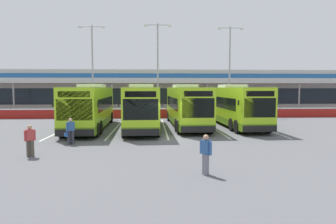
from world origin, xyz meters
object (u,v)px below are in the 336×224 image
(coach_bus_centre, at_px, (186,107))
(coach_bus_right_centre, at_px, (235,106))
(pedestrian_with_handbag, at_px, (70,131))
(lamp_post_west, at_px, (93,65))
(coach_bus_leftmost, at_px, (91,108))
(coach_bus_left_centre, at_px, (141,108))
(lamp_post_east, at_px, (230,65))
(pedestrian_in_dark_coat, at_px, (30,140))
(pedestrian_near_bin, at_px, (206,153))
(lamp_post_centre, at_px, (158,64))

(coach_bus_centre, relative_size, coach_bus_right_centre, 1.00)
(pedestrian_with_handbag, bearing_deg, coach_bus_right_centre, 34.03)
(pedestrian_with_handbag, distance_m, lamp_post_west, 19.97)
(coach_bus_leftmost, distance_m, lamp_post_west, 12.86)
(coach_bus_leftmost, relative_size, pedestrian_with_handbag, 7.54)
(coach_bus_left_centre, distance_m, lamp_post_east, 16.61)
(coach_bus_right_centre, height_order, pedestrian_in_dark_coat, coach_bus_right_centre)
(pedestrian_in_dark_coat, bearing_deg, pedestrian_near_bin, -23.68)
(pedestrian_in_dark_coat, bearing_deg, lamp_post_centre, 71.98)
(pedestrian_with_handbag, height_order, lamp_post_east, lamp_post_east)
(coach_bus_centre, relative_size, lamp_post_east, 1.11)
(coach_bus_right_centre, xyz_separation_m, pedestrian_with_handbag, (-12.54, -8.47, -0.93))
(lamp_post_centre, bearing_deg, coach_bus_leftmost, -119.29)
(coach_bus_left_centre, xyz_separation_m, coach_bus_centre, (3.99, 1.27, 0.00))
(coach_bus_left_centre, relative_size, pedestrian_with_handbag, 7.54)
(coach_bus_leftmost, height_order, lamp_post_east, lamp_post_east)
(coach_bus_left_centre, distance_m, pedestrian_in_dark_coat, 11.79)
(coach_bus_leftmost, distance_m, lamp_post_east, 19.61)
(coach_bus_left_centre, bearing_deg, pedestrian_near_bin, -78.02)
(pedestrian_with_handbag, bearing_deg, pedestrian_in_dark_coat, -108.44)
(coach_bus_centre, height_order, pedestrian_in_dark_coat, coach_bus_centre)
(pedestrian_in_dark_coat, bearing_deg, lamp_post_west, 92.67)
(lamp_post_west, bearing_deg, coach_bus_left_centre, -62.20)
(coach_bus_leftmost, distance_m, pedestrian_near_bin, 15.95)
(pedestrian_with_handbag, xyz_separation_m, pedestrian_near_bin, (7.12, -6.96, 0.02))
(lamp_post_west, xyz_separation_m, lamp_post_centre, (7.91, -1.34, 0.00))
(coach_bus_centre, xyz_separation_m, lamp_post_centre, (-2.36, 9.30, 4.50))
(pedestrian_in_dark_coat, bearing_deg, coach_bus_left_centre, 63.56)
(pedestrian_in_dark_coat, height_order, pedestrian_near_bin, same)
(lamp_post_west, bearing_deg, pedestrian_near_bin, -70.39)
(coach_bus_leftmost, xyz_separation_m, lamp_post_centre, (5.91, 10.54, 4.50))
(coach_bus_right_centre, bearing_deg, coach_bus_centre, -179.77)
(pedestrian_in_dark_coat, distance_m, pedestrian_near_bin, 8.99)
(coach_bus_left_centre, relative_size, lamp_post_centre, 1.11)
(coach_bus_left_centre, height_order, pedestrian_near_bin, coach_bus_left_centre)
(coach_bus_right_centre, distance_m, pedestrian_near_bin, 16.38)
(coach_bus_leftmost, height_order, coach_bus_right_centre, same)
(coach_bus_centre, distance_m, pedestrian_near_bin, 15.47)
(pedestrian_near_bin, bearing_deg, pedestrian_with_handbag, 135.66)
(pedestrian_with_handbag, height_order, pedestrian_in_dark_coat, same)
(pedestrian_in_dark_coat, distance_m, lamp_post_east, 28.03)
(coach_bus_leftmost, relative_size, lamp_post_centre, 1.11)
(coach_bus_leftmost, xyz_separation_m, coach_bus_left_centre, (4.28, -0.03, 0.00))
(coach_bus_centre, bearing_deg, coach_bus_right_centre, 0.23)
(lamp_post_west, bearing_deg, pedestrian_in_dark_coat, -87.33)
(coach_bus_leftmost, xyz_separation_m, pedestrian_near_bin, (7.28, -14.17, -0.91))
(pedestrian_in_dark_coat, bearing_deg, lamp_post_east, 54.76)
(lamp_post_centre, height_order, lamp_post_east, same)
(pedestrian_with_handbag, distance_m, pedestrian_near_bin, 9.95)
(pedestrian_near_bin, distance_m, lamp_post_west, 28.18)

